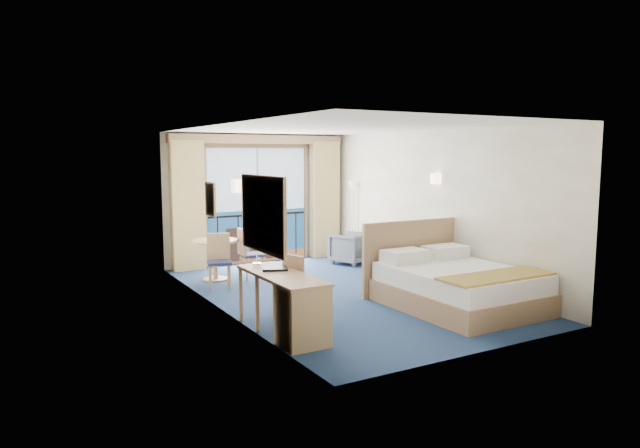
{
  "coord_description": "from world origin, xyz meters",
  "views": [
    {
      "loc": [
        -4.79,
        -7.86,
        2.28
      ],
      "look_at": [
        -0.2,
        0.2,
        1.14
      ],
      "focal_mm": 32.0,
      "sensor_mm": 36.0,
      "label": 1
    }
  ],
  "objects": [
    {
      "name": "sconce_left",
      "position": [
        -1.94,
        -0.6,
        1.85
      ],
      "size": [
        0.18,
        0.18,
        0.18
      ],
      "primitive_type": "cylinder",
      "color": "#FFDEB2",
      "rests_on": "room_walls"
    },
    {
      "name": "mirror",
      "position": [
        -1.97,
        -1.5,
        1.55
      ],
      "size": [
        0.05,
        1.25,
        0.95
      ],
      "color": "tan",
      "rests_on": "room_walls"
    },
    {
      "name": "phone",
      "position": [
        1.73,
        0.02,
        0.59
      ],
      "size": [
        0.21,
        0.18,
        0.08
      ],
      "primitive_type": "cube",
      "rotation": [
        0.0,
        0.0,
        0.26
      ],
      "color": "silver",
      "rests_on": "nightstand"
    },
    {
      "name": "balcony_door",
      "position": [
        -0.01,
        3.22,
        1.14
      ],
      "size": [
        2.36,
        0.03,
        2.52
      ],
      "color": "navy",
      "rests_on": "room_walls"
    },
    {
      "name": "desk_lamp",
      "position": [
        -1.78,
        -0.84,
        1.13
      ],
      "size": [
        0.13,
        0.13,
        0.47
      ],
      "color": "silver",
      "rests_on": "desk"
    },
    {
      "name": "curtain_right",
      "position": [
        1.55,
        3.07,
        1.28
      ],
      "size": [
        0.65,
        0.22,
        2.55
      ],
      "primitive_type": "cube",
      "color": "#D5B776",
      "rests_on": "room_walls"
    },
    {
      "name": "desk_chair",
      "position": [
        -1.29,
        -1.15,
        0.53
      ],
      "size": [
        0.5,
        0.5,
        0.94
      ],
      "rotation": [
        0.0,
        0.0,
        1.83
      ],
      "color": "#1B2241",
      "rests_on": "ground"
    },
    {
      "name": "round_table",
      "position": [
        -1.41,
        1.93,
        0.56
      ],
      "size": [
        0.82,
        0.82,
        0.74
      ],
      "color": "tan",
      "rests_on": "ground"
    },
    {
      "name": "bed",
      "position": [
        1.11,
        -1.6,
        0.34
      ],
      "size": [
        1.91,
        2.27,
        1.2
      ],
      "color": "tan",
      "rests_on": "ground"
    },
    {
      "name": "floor",
      "position": [
        0.0,
        0.0,
        0.0
      ],
      "size": [
        6.5,
        6.5,
        0.0
      ],
      "primitive_type": "plane",
      "color": "navy",
      "rests_on": "ground"
    },
    {
      "name": "armchair",
      "position": [
        1.58,
        2.03,
        0.33
      ],
      "size": [
        0.91,
        0.92,
        0.65
      ],
      "primitive_type": "imported",
      "rotation": [
        0.0,
        0.0,
        3.5
      ],
      "color": "#3F454C",
      "rests_on": "ground"
    },
    {
      "name": "wall_print",
      "position": [
        -1.97,
        0.45,
        1.6
      ],
      "size": [
        0.04,
        0.42,
        0.52
      ],
      "color": "tan",
      "rests_on": "room_walls"
    },
    {
      "name": "floor_lamp",
      "position": [
        1.88,
        2.43,
        1.29
      ],
      "size": [
        0.23,
        0.23,
        1.7
      ],
      "color": "silver",
      "rests_on": "ground"
    },
    {
      "name": "curtain_left",
      "position": [
        -1.55,
        3.07,
        1.28
      ],
      "size": [
        0.65,
        0.22,
        2.55
      ],
      "primitive_type": "cube",
      "color": "#D5B776",
      "rests_on": "room_walls"
    },
    {
      "name": "table_chair_a",
      "position": [
        -0.87,
        1.69,
        0.53
      ],
      "size": [
        0.43,
        0.42,
        0.94
      ],
      "rotation": [
        0.0,
        0.0,
        1.53
      ],
      "color": "#1B2241",
      "rests_on": "ground"
    },
    {
      "name": "nightstand",
      "position": [
        1.77,
        0.02,
        0.27
      ],
      "size": [
        0.42,
        0.4,
        0.55
      ],
      "primitive_type": "cube",
      "color": "tan",
      "rests_on": "ground"
    },
    {
      "name": "folder",
      "position": [
        -1.68,
        -1.2,
        0.79
      ],
      "size": [
        0.39,
        0.35,
        0.03
      ],
      "primitive_type": "cube",
      "rotation": [
        0.0,
        0.0,
        -0.38
      ],
      "color": "black",
      "rests_on": "desk"
    },
    {
      "name": "table_chair_b",
      "position": [
        -1.53,
        1.38,
        0.52
      ],
      "size": [
        0.49,
        0.5,
        0.92
      ],
      "rotation": [
        0.0,
        0.0,
        -0.27
      ],
      "color": "#1B2241",
      "rests_on": "ground"
    },
    {
      "name": "room_walls",
      "position": [
        0.0,
        0.0,
        1.78
      ],
      "size": [
        4.04,
        6.54,
        2.72
      ],
      "color": "beige",
      "rests_on": "ground"
    },
    {
      "name": "pelmet",
      "position": [
        0.0,
        3.1,
        2.58
      ],
      "size": [
        3.8,
        0.25,
        0.18
      ],
      "primitive_type": "cube",
      "color": "tan",
      "rests_on": "room_walls"
    },
    {
      "name": "desk",
      "position": [
        -1.71,
        -1.9,
        0.43
      ],
      "size": [
        0.57,
        1.65,
        0.77
      ],
      "color": "tan",
      "rests_on": "ground"
    },
    {
      "name": "sconce_right",
      "position": [
        1.94,
        -0.15,
        1.85
      ],
      "size": [
        0.18,
        0.18,
        0.18
      ],
      "primitive_type": "cylinder",
      "color": "#FFDEB2",
      "rests_on": "room_walls"
    }
  ]
}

